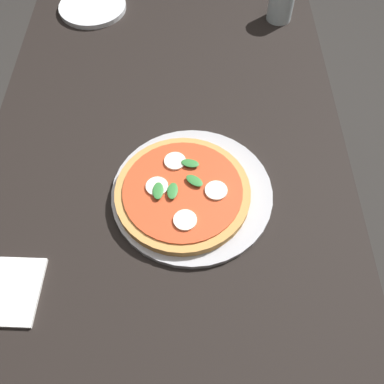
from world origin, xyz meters
TOP-DOWN VIEW (x-y plane):
  - ground_plane at (0.00, 0.00)m, footprint 6.00×6.00m
  - dining_table at (0.00, 0.00)m, footprint 1.50×0.81m
  - serving_tray at (0.05, 0.06)m, footprint 0.34×0.34m
  - pizza at (0.06, 0.04)m, footprint 0.28×0.28m
  - plate_white at (-0.59, -0.23)m, footprint 0.19×0.19m
  - napkin at (0.26, -0.27)m, footprint 0.13×0.09m
  - glass_cup at (-0.55, 0.31)m, footprint 0.07×0.07m

SIDE VIEW (x-z plane):
  - ground_plane at x=0.00m, z-range 0.00..0.00m
  - dining_table at x=0.00m, z-range 0.27..1.02m
  - napkin at x=0.26m, z-range 0.75..0.75m
  - serving_tray at x=0.05m, z-range 0.75..0.76m
  - plate_white at x=-0.59m, z-range 0.75..0.76m
  - pizza at x=0.06m, z-range 0.75..0.78m
  - glass_cup at x=-0.55m, z-range 0.75..0.83m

